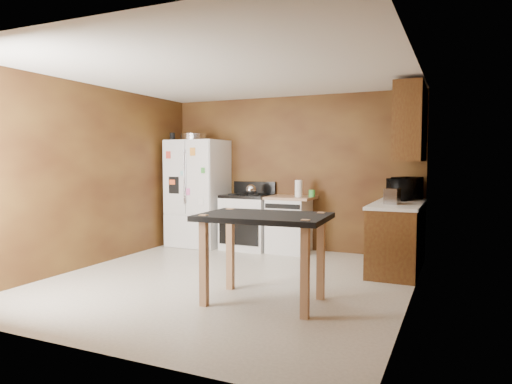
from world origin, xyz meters
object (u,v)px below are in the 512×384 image
Objects in this scene: roasting_pan at (194,137)px; green_canister at (312,193)px; gas_range at (248,221)px; dishwasher at (289,224)px; island at (264,228)px; paper_towel at (299,189)px; pen_cup at (172,137)px; refrigerator at (198,193)px; microwave at (405,190)px; toaster at (392,196)px; kettle at (251,190)px.

roasting_pan is 2.24m from green_canister.
roasting_pan is at bearing -174.12° from gas_range.
gas_range is 0.72m from dishwasher.
paper_towel is at bearing 100.72° from island.
refrigerator is at bearing 9.24° from pen_cup.
paper_towel is 0.50× the size of microwave.
dishwasher is at bearing 2.99° from refrigerator.
toaster is at bearing -162.92° from microwave.
microwave is at bearing -0.86° from dishwasher.
microwave is at bearing 66.31° from island.
kettle reaches higher than green_canister.
microwave is at bearing 2.00° from paper_towel.
roasting_pan is 3.28× the size of pen_cup.
roasting_pan is 0.40m from pen_cup.
island is at bearing -47.16° from refrigerator.
green_canister is (0.17, 0.14, -0.08)m from paper_towel.
refrigerator is 1.35× the size of island.
microwave is (3.84, 0.13, -0.82)m from pen_cup.
dishwasher is at bearing 156.01° from paper_towel.
pen_cup is 1.96m from gas_range.
microwave is (1.40, -0.09, 0.10)m from green_canister.
dishwasher is (0.61, 0.12, -0.53)m from kettle.
refrigerator is 1.69m from dishwasher.
roasting_pan is at bearing -143.40° from refrigerator.
toaster is 2.54m from gas_range.
dishwasher is (-0.18, 0.08, -0.57)m from paper_towel.
roasting_pan is 0.40× the size of gas_range.
kettle is 2.36m from toaster.
toaster is (1.31, -0.77, 0.06)m from green_canister.
microwave reaches higher than gas_range.
refrigerator is 2.02× the size of dishwasher.
paper_towel is 0.60m from dishwasher.
gas_range is (0.91, 0.06, -0.44)m from refrigerator.
roasting_pan is at bearing -179.56° from kettle.
toaster is at bearing -8.31° from pen_cup.
gas_range reaches higher than kettle.
microwave is at bearing 1.00° from refrigerator.
kettle is 1.02m from refrigerator.
refrigerator is (-3.38, -0.06, -0.15)m from microwave.
gas_range is at bearing -175.38° from green_canister.
island is at bearing -62.51° from kettle.
toaster reaches higher than island.
kettle reaches higher than island.
dishwasher is at bearing 1.94° from gas_range.
toaster is at bearing -10.68° from refrigerator.
microwave is 3.39m from refrigerator.
pen_cup is 0.07× the size of refrigerator.
refrigerator is (0.45, 0.07, -0.97)m from pen_cup.
paper_towel is 1.57m from microwave.
roasting_pan is 0.96m from refrigerator.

